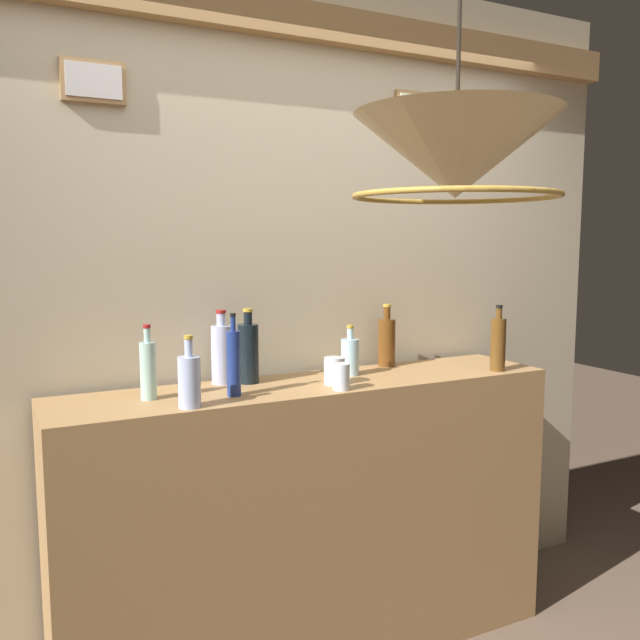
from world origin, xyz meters
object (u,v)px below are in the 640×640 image
object	(u,v)px
liquor_bottle_bourbon	(248,352)
glass_tumbler_highball	(334,371)
liquor_bottle_vodka	(234,362)
liquor_bottle_whiskey	(189,380)
glass_tumbler_rocks	(341,377)
liquor_bottle_scotch	(350,356)
pendant_lamp	(456,158)
liquor_bottle_mezcal	(148,369)
liquor_bottle_vermouth	(387,341)
liquor_bottle_sherry	(222,353)
liquor_bottle_tequila	(498,343)

from	to	relation	value
liquor_bottle_bourbon	glass_tumbler_highball	world-z (taller)	liquor_bottle_bourbon
liquor_bottle_vodka	liquor_bottle_whiskey	size ratio (longest dim) A/B	1.23
glass_tumbler_rocks	liquor_bottle_scotch	bearing A→B (deg)	53.75
pendant_lamp	liquor_bottle_scotch	bearing A→B (deg)	82.08
liquor_bottle_mezcal	glass_tumbler_rocks	xyz separation A→B (m)	(0.67, -0.17, -0.06)
liquor_bottle_bourbon	liquor_bottle_scotch	distance (m)	0.43
liquor_bottle_scotch	liquor_bottle_vermouth	bearing A→B (deg)	22.65
liquor_bottle_whiskey	liquor_bottle_sherry	bearing A→B (deg)	55.03
liquor_bottle_bourbon	liquor_bottle_whiskey	xyz separation A→B (m)	(-0.31, -0.27, -0.03)
liquor_bottle_vodka	liquor_bottle_whiskey	bearing A→B (deg)	-154.30
liquor_bottle_sherry	liquor_bottle_bourbon	world-z (taller)	liquor_bottle_bourbon
liquor_bottle_sherry	liquor_bottle_scotch	bearing A→B (deg)	-9.22
liquor_bottle_scotch	glass_tumbler_highball	xyz separation A→B (m)	(-0.14, -0.12, -0.03)
liquor_bottle_vermouth	liquor_bottle_mezcal	xyz separation A→B (m)	(-1.07, -0.15, -0.00)
liquor_bottle_whiskey	liquor_bottle_vermouth	bearing A→B (deg)	18.28
liquor_bottle_vodka	liquor_bottle_tequila	xyz separation A→B (m)	(1.15, -0.07, -0.00)
liquor_bottle_bourbon	liquor_bottle_scotch	size ratio (longest dim) A/B	1.40
liquor_bottle_bourbon	pendant_lamp	bearing A→B (deg)	-69.64
glass_tumbler_highball	liquor_bottle_tequila	bearing A→B (deg)	-6.18
liquor_bottle_vermouth	glass_tumbler_rocks	bearing A→B (deg)	-141.37
liquor_bottle_sherry	glass_tumbler_highball	xyz separation A→B (m)	(0.38, -0.21, -0.07)
liquor_bottle_scotch	liquor_bottle_bourbon	bearing A→B (deg)	173.75
liquor_bottle_scotch	pendant_lamp	bearing A→B (deg)	-97.92
liquor_bottle_bourbon	liquor_bottle_vermouth	xyz separation A→B (m)	(0.66, 0.05, -0.01)
liquor_bottle_vermouth	liquor_bottle_bourbon	bearing A→B (deg)	-175.37
liquor_bottle_scotch	glass_tumbler_highball	distance (m)	0.19
liquor_bottle_sherry	liquor_bottle_whiskey	bearing A→B (deg)	-124.97
liquor_bottle_scotch	liquor_bottle_tequila	distance (m)	0.64
liquor_bottle_sherry	pendant_lamp	bearing A→B (deg)	-65.15
liquor_bottle_vodka	liquor_bottle_tequila	world-z (taller)	liquor_bottle_vodka
liquor_bottle_scotch	glass_tumbler_highball	world-z (taller)	liquor_bottle_scotch
liquor_bottle_bourbon	liquor_bottle_mezcal	distance (m)	0.42
liquor_bottle_scotch	liquor_bottle_whiskey	bearing A→B (deg)	-163.21
liquor_bottle_vermouth	pendant_lamp	world-z (taller)	pendant_lamp
liquor_bottle_vermouth	liquor_bottle_sherry	bearing A→B (deg)	-178.80
liquor_bottle_bourbon	liquor_bottle_sherry	bearing A→B (deg)	158.32
liquor_bottle_tequila	liquor_bottle_vermouth	distance (m)	0.47
liquor_bottle_tequila	glass_tumbler_rocks	xyz separation A→B (m)	(-0.76, -0.02, -0.07)
liquor_bottle_vermouth	glass_tumbler_rocks	size ratio (longest dim) A/B	2.77
liquor_bottle_whiskey	liquor_bottle_mezcal	xyz separation A→B (m)	(-0.10, 0.17, 0.02)
liquor_bottle_sherry	glass_tumbler_highball	size ratio (longest dim) A/B	2.74
liquor_bottle_tequila	glass_tumbler_highball	xyz separation A→B (m)	(-0.74, 0.08, -0.06)
glass_tumbler_highball	pendant_lamp	size ratio (longest dim) A/B	0.17
liquor_bottle_mezcal	glass_tumbler_rocks	distance (m)	0.69
liquor_bottle_tequila	pendant_lamp	bearing A→B (deg)	-140.18
liquor_bottle_mezcal	glass_tumbler_rocks	world-z (taller)	liquor_bottle_mezcal
liquor_bottle_whiskey	liquor_bottle_scotch	distance (m)	0.76
liquor_bottle_vodka	glass_tumbler_rocks	world-z (taller)	liquor_bottle_vodka
liquor_bottle_sherry	glass_tumbler_rocks	xyz separation A→B (m)	(0.36, -0.31, -0.07)
liquor_bottle_tequila	glass_tumbler_highball	world-z (taller)	liquor_bottle_tequila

